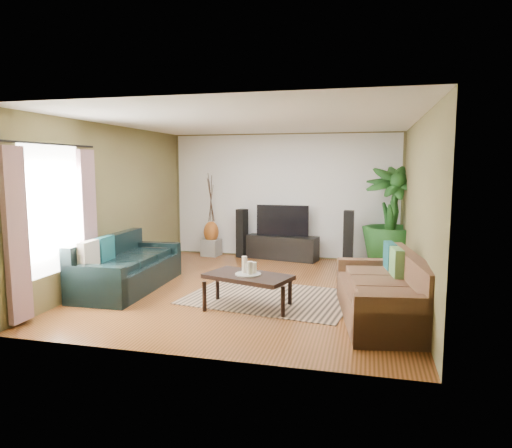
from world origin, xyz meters
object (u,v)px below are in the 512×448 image
(tv_stand, at_px, (282,247))
(potted_plant, at_px, (392,217))
(television, at_px, (283,220))
(coffee_table, at_px, (248,291))
(side_table, at_px, (153,262))
(speaker_right, at_px, (348,238))
(pedestal, at_px, (211,247))
(sofa_right, at_px, (381,287))
(speaker_left, at_px, (242,233))
(vase, at_px, (211,232))
(sofa_left, at_px, (129,263))

(tv_stand, distance_m, potted_plant, 2.37)
(television, relative_size, potted_plant, 0.56)
(coffee_table, xyz_separation_m, side_table, (-2.17, 1.43, 0.02))
(speaker_right, distance_m, side_table, 3.88)
(tv_stand, height_order, pedestal, tv_stand)
(tv_stand, distance_m, television, 0.59)
(sofa_right, relative_size, speaker_left, 2.01)
(television, xyz_separation_m, potted_plant, (2.23, -0.27, 0.16))
(tv_stand, bearing_deg, speaker_right, 0.44)
(sofa_right, distance_m, speaker_left, 4.54)
(potted_plant, distance_m, vase, 3.89)
(coffee_table, bearing_deg, speaker_right, 86.55)
(sofa_right, bearing_deg, side_table, -118.78)
(sofa_left, relative_size, sofa_right, 1.04)
(sofa_left, distance_m, coffee_table, 2.25)
(sofa_right, bearing_deg, pedestal, -143.05)
(sofa_left, xyz_separation_m, speaker_left, (1.11, 2.94, 0.11))
(tv_stand, relative_size, potted_plant, 0.76)
(tv_stand, xyz_separation_m, pedestal, (-1.62, 0.00, -0.07))
(sofa_right, bearing_deg, television, -159.38)
(coffee_table, relative_size, television, 1.06)
(coffee_table, distance_m, tv_stand, 3.49)
(speaker_right, xyz_separation_m, side_table, (-3.42, -1.81, -0.30))
(television, height_order, potted_plant, potted_plant)
(tv_stand, bearing_deg, side_table, -123.94)
(coffee_table, xyz_separation_m, speaker_right, (1.25, 3.24, 0.31))
(television, xyz_separation_m, side_table, (-2.01, -2.06, -0.58))
(sofa_right, height_order, vase, sofa_right)
(tv_stand, height_order, side_table, side_table)
(coffee_table, xyz_separation_m, pedestal, (-1.78, 3.49, -0.06))
(sofa_right, distance_m, speaker_right, 3.32)
(vase, bearing_deg, sofa_right, -44.43)
(sofa_right, height_order, television, television)
(coffee_table, xyz_separation_m, television, (-0.16, 3.49, 0.60))
(television, bearing_deg, sofa_right, -60.76)
(sofa_right, height_order, pedestal, sofa_right)
(sofa_left, height_order, television, television)
(tv_stand, relative_size, side_table, 2.94)
(potted_plant, bearing_deg, television, 173.17)
(sofa_left, xyz_separation_m, speaker_right, (3.42, 2.69, 0.13))
(potted_plant, bearing_deg, speaker_right, 178.72)
(speaker_left, bearing_deg, coffee_table, -54.55)
(pedestal, bearing_deg, vase, 0.00)
(sofa_left, bearing_deg, coffee_table, -105.72)
(coffee_table, bearing_deg, tv_stand, 110.14)
(sofa_right, height_order, coffee_table, sofa_right)
(speaker_right, height_order, vase, speaker_right)
(potted_plant, bearing_deg, coffee_table, -122.74)
(speaker_right, height_order, potted_plant, potted_plant)
(sofa_left, height_order, side_table, sofa_left)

